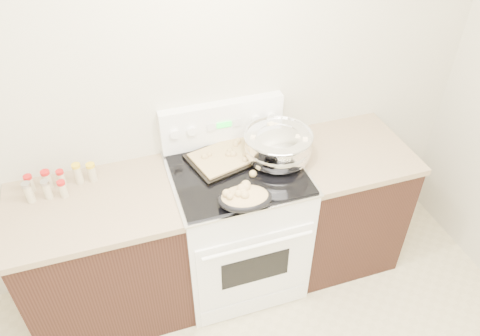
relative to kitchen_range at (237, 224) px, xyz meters
name	(u,v)px	position (x,y,z in m)	size (l,w,h in m)	color
room_shell	(280,318)	(-0.35, -1.42, 1.21)	(4.10, 3.60, 2.75)	beige
counter_left	(106,258)	(-0.83, 0.01, -0.03)	(0.93, 0.67, 0.92)	black
counter_right	(339,203)	(0.73, 0.01, -0.03)	(0.73, 0.67, 0.92)	black
kitchen_range	(237,224)	(0.00, 0.00, 0.00)	(0.78, 0.73, 1.22)	white
mixing_bowl	(278,147)	(0.26, 0.02, 0.55)	(0.49, 0.49, 0.24)	silver
roasting_pan	(244,197)	(-0.05, -0.28, 0.50)	(0.31, 0.24, 0.11)	black
baking_sheet	(228,156)	(-0.02, 0.12, 0.47)	(0.51, 0.42, 0.06)	black
wooden_spoon	(254,169)	(0.09, -0.04, 0.46)	(0.15, 0.26, 0.04)	tan
blue_ladle	(275,163)	(0.21, -0.05, 0.49)	(0.23, 0.21, 0.10)	#A0CEEF
spice_jars	(57,182)	(-0.99, 0.17, 0.49)	(0.38, 0.15, 0.13)	#BFB28C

